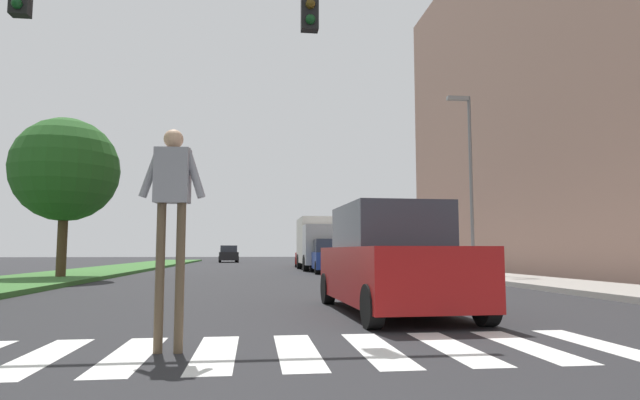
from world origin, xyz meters
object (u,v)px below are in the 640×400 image
(traffic_light_gantry, at_px, (14,39))
(truck_box_delivery, at_px, (320,242))
(pedestrian_performer, at_px, (172,202))
(street_lamp_right, at_px, (469,168))
(sedan_midblock, at_px, (330,257))
(sedan_far_horizon, at_px, (228,254))
(sedan_distant, at_px, (308,256))
(tree_far, at_px, (65,170))
(suv_crossing, at_px, (391,261))

(traffic_light_gantry, height_order, truck_box_delivery, traffic_light_gantry)
(pedestrian_performer, relative_size, truck_box_delivery, 0.40)
(street_lamp_right, distance_m, sedan_midblock, 8.54)
(sedan_far_horizon, height_order, truck_box_delivery, truck_box_delivery)
(street_lamp_right, distance_m, sedan_distant, 18.00)
(sedan_distant, distance_m, truck_box_delivery, 6.74)
(pedestrian_performer, bearing_deg, traffic_light_gantry, 141.26)
(truck_box_delivery, bearing_deg, street_lamp_right, -63.69)
(pedestrian_performer, distance_m, sedan_distant, 32.06)
(sedan_distant, bearing_deg, traffic_light_gantry, -104.22)
(street_lamp_right, xyz_separation_m, pedestrian_performer, (-9.81, -14.87, -2.93))
(street_lamp_right, bearing_deg, truck_box_delivery, 116.31)
(traffic_light_gantry, bearing_deg, tree_far, 105.55)
(tree_far, distance_m, sedan_far_horizon, 32.14)
(pedestrian_performer, xyz_separation_m, sedan_distant, (4.72, 31.70, -0.90))
(street_lamp_right, distance_m, suv_crossing, 13.62)
(sedan_midblock, bearing_deg, tree_far, -153.92)
(pedestrian_performer, distance_m, truck_box_delivery, 25.47)
(tree_far, height_order, traffic_light_gantry, tree_far)
(tree_far, relative_size, sedan_distant, 1.31)
(truck_box_delivery, bearing_deg, suv_crossing, -93.62)
(street_lamp_right, relative_size, sedan_far_horizon, 1.68)
(sedan_far_horizon, xyz_separation_m, truck_box_delivery, (6.37, -21.75, 0.87))
(tree_far, height_order, sedan_far_horizon, tree_far)
(traffic_light_gantry, xyz_separation_m, pedestrian_performer, (2.75, -2.21, -2.67))
(tree_far, height_order, street_lamp_right, street_lamp_right)
(tree_far, distance_m, sedan_midblock, 12.86)
(suv_crossing, height_order, truck_box_delivery, truck_box_delivery)
(traffic_light_gantry, distance_m, sedan_far_horizon, 44.72)
(traffic_light_gantry, relative_size, pedestrian_performer, 3.30)
(sedan_midblock, xyz_separation_m, sedan_distant, (-0.05, 11.08, -0.03))
(sedan_midblock, xyz_separation_m, sedan_far_horizon, (-6.36, 26.14, -0.03))
(tree_far, xyz_separation_m, sedan_far_horizon, (4.77, 31.59, -3.47))
(suv_crossing, distance_m, truck_box_delivery, 21.67)
(street_lamp_right, xyz_separation_m, sedan_midblock, (-5.03, 5.76, -3.80))
(sedan_midblock, bearing_deg, sedan_far_horizon, 103.67)
(street_lamp_right, bearing_deg, sedan_far_horizon, 109.65)
(tree_far, relative_size, street_lamp_right, 0.81)
(truck_box_delivery, bearing_deg, sedan_distant, 90.52)
(sedan_distant, bearing_deg, tree_far, -123.85)
(suv_crossing, xyz_separation_m, sedan_distant, (1.31, 28.30, -0.17))
(traffic_light_gantry, relative_size, sedan_distant, 1.76)
(suv_crossing, relative_size, truck_box_delivery, 0.75)
(street_lamp_right, height_order, sedan_midblock, street_lamp_right)
(tree_far, height_order, pedestrian_performer, tree_far)
(suv_crossing, xyz_separation_m, sedan_far_horizon, (-5.01, 43.36, -0.17))
(sedan_midblock, xyz_separation_m, truck_box_delivery, (0.01, 4.40, 0.84))
(sedan_distant, distance_m, sedan_far_horizon, 16.34)
(tree_far, xyz_separation_m, pedestrian_performer, (6.36, -15.18, -2.57))
(sedan_midblock, height_order, sedan_distant, sedan_midblock)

